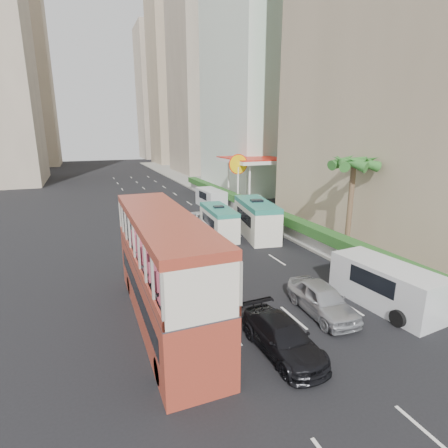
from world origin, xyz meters
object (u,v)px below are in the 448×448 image
car_silver_lane_a (201,254)px  minibus_far (256,219)px  panel_van_near (386,285)px  palm_tree (350,208)px  car_silver_lane_b (321,313)px  double_decker_bus (164,270)px  minibus_near (219,222)px  car_black (282,352)px  van_asset (202,227)px  shell_station (254,181)px  panel_van_far (211,198)px

car_silver_lane_a → minibus_far: (5.78, 2.69, 1.46)m
panel_van_near → palm_tree: 7.76m
car_silver_lane_b → minibus_far: (3.04, 12.83, 1.46)m
minibus_far → panel_van_near: 13.32m
double_decker_bus → minibus_near: (7.16, 11.76, -1.31)m
car_black → van_asset: bearing=79.2°
double_decker_bus → car_silver_lane_a: bearing=61.6°
double_decker_bus → shell_station: size_ratio=1.38×
car_black → shell_station: bearing=63.9°
minibus_near → car_black: bearing=-98.1°
panel_van_far → palm_tree: size_ratio=0.79×
shell_station → panel_van_far: bearing=-180.0°
car_silver_lane_a → minibus_near: minibus_near is taller
minibus_far → panel_van_far: size_ratio=1.30×
palm_tree → panel_van_far: bearing=99.7°
car_black → palm_tree: 13.35m
van_asset → minibus_far: bearing=-58.7°
car_silver_lane_a → car_black: (-0.60, -12.06, 0.00)m
minibus_near → panel_van_near: minibus_near is taller
panel_van_near → car_silver_lane_b: bearing=167.1°
minibus_far → car_black: bearing=-103.0°
double_decker_bus → palm_tree: size_ratio=1.72×
minibus_near → palm_tree: bearing=-45.3°
shell_station → car_silver_lane_a: bearing=-127.9°
double_decker_bus → car_silver_lane_a: 9.43m
car_black → minibus_far: size_ratio=0.68×
car_black → palm_tree: (10.08, 8.07, 3.38)m
shell_station → minibus_far: bearing=-115.6°
car_silver_lane_b → van_asset: (-0.34, 16.99, 0.00)m
car_black → minibus_far: (6.38, 14.75, 1.46)m
panel_van_near → shell_station: shell_station is taller
van_asset → palm_tree: (7.08, -10.84, 3.38)m
car_silver_lane_b → shell_station: size_ratio=0.55×
minibus_near → shell_station: 14.38m
car_black → panel_van_far: panel_van_far is taller
van_asset → minibus_near: bearing=-89.6°
panel_van_near → panel_van_far: bearing=84.9°
palm_tree → double_decker_bus: bearing=-163.8°
van_asset → panel_van_near: size_ratio=0.89×
van_asset → palm_tree: 13.38m
double_decker_bus → minibus_far: (10.10, 10.68, -1.07)m
car_silver_lane_a → shell_station: shell_station is taller
minibus_far → car_silver_lane_b: bearing=-93.0°
panel_van_far → car_black: bearing=-105.8°
double_decker_bus → shell_station: (16.00, 23.00, 0.22)m
shell_station → minibus_near: bearing=-128.2°
double_decker_bus → car_silver_lane_a: size_ratio=2.59×
car_black → van_asset: size_ratio=0.94×
car_silver_lane_b → van_asset: size_ratio=0.91×
double_decker_bus → car_black: 6.07m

